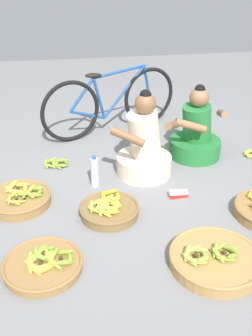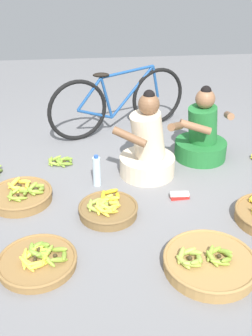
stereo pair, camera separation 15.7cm
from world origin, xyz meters
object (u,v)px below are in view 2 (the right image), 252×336
vendor_woman_front (148,149)px  banana_basket_near_bicycle (38,261)px  loose_bananas_mid_left (60,161)px  water_bottle (97,171)px  banana_basket_back_right (21,195)px  packet_carton_stack (180,196)px  vendor_woman_behind (202,136)px  banana_basket_back_center (108,209)px  bicycle_leaning (119,102)px  banana_basket_near_vendor (209,263)px

vendor_woman_front → banana_basket_near_bicycle: size_ratio=1.53×
loose_bananas_mid_left → water_bottle: size_ratio=0.88×
banana_basket_back_right → packet_carton_stack: 1.35m
banana_basket_near_bicycle → packet_carton_stack: (1.14, 0.70, -0.01)m
vendor_woman_behind → banana_basket_back_center: (-1.01, -0.90, -0.18)m
banana_basket_near_bicycle → banana_basket_back_right: bearing=103.9°
vendor_woman_front → packet_carton_stack: 0.56m
vendor_woman_behind → water_bottle: 1.16m
vendor_woman_behind → bicycle_leaning: size_ratio=0.47×
vendor_woman_front → banana_basket_back_center: 0.78m
bicycle_leaning → water_bottle: (-0.32, -1.20, -0.22)m
packet_carton_stack → water_bottle: bearing=156.1°
banana_basket_near_vendor → loose_bananas_mid_left: banana_basket_near_vendor is taller
banana_basket_near_vendor → loose_bananas_mid_left: size_ratio=2.36×
vendor_woman_front → banana_basket_back_right: 1.20m
banana_basket_back_right → banana_basket_near_bicycle: (0.20, -0.82, -0.01)m
bicycle_leaning → banana_basket_near_bicycle: bicycle_leaning is taller
vendor_woman_front → vendor_woman_behind: 0.66m
banana_basket_near_vendor → banana_basket_back_right: bearing=143.7°
bicycle_leaning → packet_carton_stack: 1.58m
vendor_woman_front → banana_basket_near_vendor: vendor_woman_front is taller
vendor_woman_front → loose_bananas_mid_left: 0.91m
banana_basket_back_center → packet_carton_stack: bearing=14.6°
water_bottle → packet_carton_stack: (0.69, -0.31, -0.11)m
water_bottle → banana_basket_near_vendor: bearing=-59.6°
vendor_woman_behind → banana_basket_back_center: 1.37m
banana_basket_back_right → water_bottle: size_ratio=1.77×
banana_basket_back_right → banana_basket_near_bicycle: size_ratio=0.99×
vendor_woman_front → banana_basket_back_center: vendor_woman_front is taller
vendor_woman_front → packet_carton_stack: bearing=-65.5°
banana_basket_back_right → banana_basket_near_vendor: banana_basket_near_vendor is taller
banana_basket_back_center → banana_basket_back_right: bearing=158.4°
vendor_woman_front → vendor_woman_behind: vendor_woman_front is taller
vendor_woman_front → banana_basket_back_center: size_ratio=1.72×
banana_basket_back_right → bicycle_leaning: bearing=54.9°
banana_basket_back_right → loose_bananas_mid_left: size_ratio=2.01×
vendor_woman_behind → loose_bananas_mid_left: 1.44m
banana_basket_back_center → banana_basket_near_vendor: bearing=-48.3°
vendor_woman_front → packet_carton_stack: size_ratio=4.97×
vendor_woman_behind → banana_basket_near_bicycle: size_ratio=1.40×
banana_basket_back_center → banana_basket_near_bicycle: size_ratio=0.89×
loose_bananas_mid_left → water_bottle: water_bottle is taller
vendor_woman_behind → packet_carton_stack: (-0.39, -0.73, -0.21)m
vendor_woman_front → loose_bananas_mid_left: vendor_woman_front is taller
loose_bananas_mid_left → banana_basket_back_center: bearing=-66.1°
banana_basket_near_bicycle → water_bottle: (0.45, 1.01, 0.10)m
banana_basket_near_bicycle → loose_bananas_mid_left: size_ratio=2.04×
bicycle_leaning → loose_bananas_mid_left: (-0.67, -0.75, -0.33)m
vendor_woman_behind → water_bottle: bearing=-158.3°
bicycle_leaning → packet_carton_stack: size_ratio=9.68×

